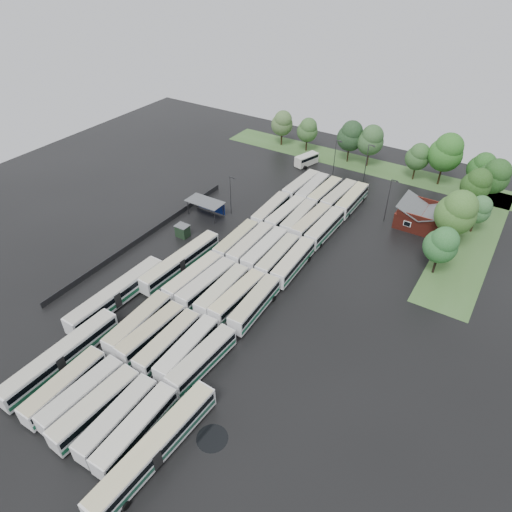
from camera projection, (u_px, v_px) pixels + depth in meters
The scene contains 63 objects.
ground at pixel (209, 299), 78.45m from camera, with size 160.00×160.00×0.00m, color black.
brick_building at pixel (422, 218), 95.99m from camera, with size 10.07×8.60×5.39m.
wash_shed at pixel (206, 203), 99.02m from camera, with size 8.20×4.20×3.58m.
utility_hut at pixel (183, 231), 93.19m from camera, with size 2.70×2.20×2.62m.
grass_strip_north at pixel (362, 164), 121.52m from camera, with size 80.00×10.00×0.01m, color #3C642C.
grass_strip_east at pixel (469, 240), 92.81m from camera, with size 10.00×50.00×0.01m, color #3C642C.
west_fence at pixel (146, 235), 93.09m from camera, with size 0.10×50.00×1.20m, color #2D2D30.
bus_r0c0 at pixel (65, 386), 61.44m from camera, with size 2.93×12.64×3.50m.
bus_r0c1 at pixel (82, 395), 60.32m from camera, with size 3.12×12.52×3.46m.
bus_r0c2 at pixel (96, 408), 58.68m from camera, with size 3.30×13.04×3.60m.
bus_r0c3 at pixel (117, 419), 57.50m from camera, with size 3.08×12.55×3.47m.
bus_r0c4 at pixel (136, 429), 56.22m from camera, with size 3.10×12.92×3.57m.
bus_r1c0 at pixel (139, 323), 70.90m from camera, with size 3.28×13.10×3.62m.
bus_r1c1 at pixel (151, 333), 69.44m from camera, with size 3.09×12.49×3.45m.
bus_r1c2 at pixel (168, 342), 67.85m from camera, with size 2.81×12.48×3.46m.
bus_r1c3 at pixel (187, 349), 66.78m from camera, with size 3.03×12.46×3.45m.
bus_r1c4 at pixel (202, 360), 65.18m from camera, with size 3.29×12.66×3.49m.
bus_r2c0 at pixel (194, 278), 79.99m from camera, with size 3.32×13.09×3.61m.
bus_r2c1 at pixel (207, 284), 78.54m from camera, with size 3.40×13.05×3.60m.
bus_r2c2 at pixel (222, 291), 77.13m from camera, with size 2.84×12.63×3.51m.
bus_r2c3 at pixel (238, 297), 76.02m from camera, with size 3.15×12.70×3.51m.
bus_r2c4 at pixel (255, 304), 74.61m from camera, with size 3.23×12.82×3.54m.
bus_r3c0 at pixel (236, 241), 89.18m from camera, with size 2.97×12.58×3.48m.
bus_r3c1 at pixel (251, 245), 87.88m from camera, with size 3.02×13.09×3.63m.
bus_r3c2 at pixel (265, 250), 86.55m from camera, with size 2.95×13.09×3.63m.
bus_r3c3 at pixel (278, 257), 85.00m from camera, with size 3.03×12.65×3.50m.
bus_r3c4 at pixel (293, 262), 83.64m from camera, with size 3.23×13.00×3.59m.
bus_r4c0 at pixel (271, 210), 98.47m from camera, with size 3.22×12.83×3.54m.
bus_r4c1 at pixel (286, 214), 97.17m from camera, with size 2.97×12.80×3.55m.
bus_r4c2 at pixel (299, 218), 95.95m from camera, with size 3.09×12.50×3.45m.
bus_r4c3 at pixel (311, 223), 94.53m from camera, with size 3.16×12.82×3.54m.
bus_r4c4 at pixel (325, 228), 92.86m from camera, with size 2.89×13.05×3.63m.
bus_r5c0 at pixel (301, 186), 107.45m from camera, with size 3.19×13.04×3.60m.
bus_r5c1 at pixel (312, 189), 106.13m from camera, with size 2.97×12.84×3.56m.
bus_r5c2 at pixel (324, 193), 104.78m from camera, with size 3.00×12.67×3.51m.
bus_r5c3 at pixel (339, 196), 103.42m from camera, with size 3.32×13.01×3.59m.
bus_r5c4 at pixel (352, 200), 101.97m from camera, with size 2.84×13.07×3.64m.
artic_bus_west_a at pixel (61, 357), 65.55m from camera, with size 3.03×19.06×3.53m.
artic_bus_west_b at pixel (181, 261), 83.86m from camera, with size 3.52×18.86×3.48m.
artic_bus_west_c at pixel (117, 294), 76.35m from camera, with size 3.14×19.62×3.63m.
artic_bus_east at pixel (155, 448), 54.19m from camera, with size 3.51×19.61×3.62m.
minibus at pixel (307, 159), 120.15m from camera, with size 4.30×7.07×2.90m.
tree_north_0 at pixel (282, 123), 128.02m from camera, with size 6.12×6.12×10.14m.
tree_north_1 at pixel (308, 130), 124.93m from camera, with size 5.76×5.76×9.53m.
tree_north_2 at pixel (351, 136), 118.41m from camera, with size 6.88×6.88×11.40m.
tree_north_3 at pixel (371, 140), 116.36m from camera, with size 6.81×6.81×11.28m.
tree_north_4 at pixel (418, 156), 110.74m from camera, with size 5.81×5.81×9.63m.
tree_north_5 at pixel (447, 152), 107.19m from camera, with size 8.00×8.00×13.24m.
tree_north_6 at pixel (482, 167), 104.92m from camera, with size 6.23×6.23×10.32m.
tree_east_0 at pixel (442, 244), 80.39m from camera, with size 6.05×6.05×10.01m.
tree_east_1 at pixel (457, 212), 85.82m from camera, with size 7.73×7.73×12.81m.
tree_east_2 at pixel (479, 209), 91.97m from camera, with size 5.19×5.19×8.60m.
tree_east_3 at pixel (477, 184), 98.02m from camera, with size 6.33×6.33×10.48m.
tree_east_4 at pixel (495, 176), 99.80m from camera, with size 6.91×6.91×11.45m.
lamp_post_ne at pixel (389, 198), 95.26m from camera, with size 1.53×0.30×9.95m.
lamp_post_nw at pixel (231, 192), 98.03m from camera, with size 1.40×0.27×9.10m.
lamp_post_back_w at pixel (335, 156), 111.66m from camera, with size 1.54×0.30×10.03m.
lamp_post_back_e at pixel (367, 162), 108.26m from camera, with size 1.63×0.32×10.57m.
puddle_0 at pixel (113, 353), 68.72m from camera, with size 3.72×3.72×0.01m, color black.
puddle_1 at pixel (148, 408), 60.89m from camera, with size 3.71×3.71×0.01m, color black.
puddle_2 at pixel (176, 271), 84.60m from camera, with size 6.62×6.62×0.01m, color black.
puddle_3 at pixel (215, 318), 74.75m from camera, with size 4.50×4.50×0.01m, color black.
puddle_4 at pixel (212, 438), 57.39m from camera, with size 4.07×4.07×0.01m, color black.
Camera 1 is at (38.32, -45.12, 52.64)m, focal length 32.00 mm.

